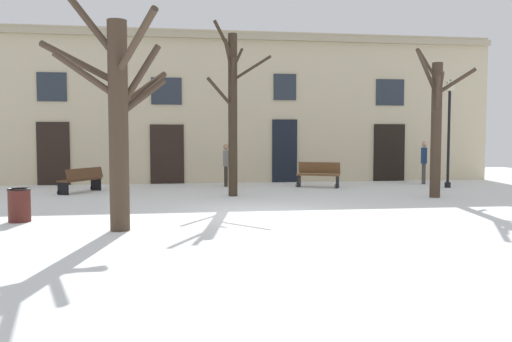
# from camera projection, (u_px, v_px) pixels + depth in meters

# --- Properties ---
(ground_plane) EXTENTS (36.34, 36.34, 0.00)m
(ground_plane) POSITION_uv_depth(u_px,v_px,m) (267.00, 215.00, 12.55)
(ground_plane) COLOR white
(building_facade) EXTENTS (22.71, 0.60, 6.22)m
(building_facade) POSITION_uv_depth(u_px,v_px,m) (230.00, 106.00, 21.61)
(building_facade) COLOR beige
(building_facade) RESTS_ON ground
(tree_foreground) EXTENTS (2.57, 2.98, 4.68)m
(tree_foreground) POSITION_uv_depth(u_px,v_px,m) (118.00, 111.00, 10.41)
(tree_foreground) COLOR #423326
(tree_foreground) RESTS_ON ground
(tree_right_of_center) EXTENTS (2.23, 2.43, 4.58)m
(tree_right_of_center) POSITION_uv_depth(u_px,v_px,m) (436.00, 122.00, 16.16)
(tree_right_of_center) COLOR #423326
(tree_right_of_center) RESTS_ON ground
(tree_near_facade) EXTENTS (2.08, 1.86, 5.47)m
(tree_near_facade) POSITION_uv_depth(u_px,v_px,m) (233.00, 108.00, 16.49)
(tree_near_facade) COLOR #382B1E
(tree_near_facade) RESTS_ON ground
(streetlamp) EXTENTS (0.30, 0.30, 4.01)m
(streetlamp) POSITION_uv_depth(u_px,v_px,m) (449.00, 122.00, 19.38)
(streetlamp) COLOR black
(streetlamp) RESTS_ON ground
(litter_bin) EXTENTS (0.50, 0.50, 0.74)m
(litter_bin) POSITION_uv_depth(u_px,v_px,m) (19.00, 205.00, 11.57)
(litter_bin) COLOR #4C1E19
(litter_bin) RESTS_ON ground
(bench_by_litter_bin) EXTENTS (1.31, 1.78, 0.84)m
(bench_by_litter_bin) POSITION_uv_depth(u_px,v_px,m) (81.00, 180.00, 17.72)
(bench_by_litter_bin) COLOR #51331E
(bench_by_litter_bin) RESTS_ON ground
(bench_facing_shops) EXTENTS (1.65, 1.15, 0.94)m
(bench_facing_shops) POSITION_uv_depth(u_px,v_px,m) (318.00, 174.00, 19.65)
(bench_facing_shops) COLOR brown
(bench_facing_shops) RESTS_ON ground
(person_strolling) EXTENTS (0.38, 0.44, 1.73)m
(person_strolling) POSITION_uv_depth(u_px,v_px,m) (424.00, 160.00, 20.99)
(person_strolling) COLOR #403D3A
(person_strolling) RESTS_ON ground
(person_by_shop_door) EXTENTS (0.25, 0.40, 1.62)m
(person_by_shop_door) POSITION_uv_depth(u_px,v_px,m) (226.00, 163.00, 19.90)
(person_by_shop_door) COLOR #2D271E
(person_by_shop_door) RESTS_ON ground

